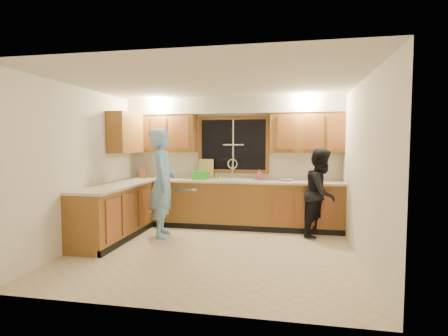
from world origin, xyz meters
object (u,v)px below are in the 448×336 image
Objects in this scene: dishwasher at (189,205)px; sink at (231,183)px; woman at (322,193)px; bowl at (287,180)px; man at (163,183)px; soap_bottle at (259,174)px; dish_crate at (200,175)px; stove at (95,220)px; knife_block at (143,173)px.

sink is at bearing 0.99° from dishwasher.
dishwasher is 2.58m from woman.
bowl is at bearing 89.40° from woman.
man is 1.92m from soap_bottle.
sink is 1.72m from woman.
sink is 4.30× the size of soap_bottle.
dish_crate is at bearing 179.42° from sink.
woman is 7.70× the size of soap_bottle.
man reaches higher than dishwasher.
stove is 0.48× the size of man.
soap_bottle reaches higher than dishwasher.
stove is 0.58× the size of woman.
man reaches higher than dish_crate.
soap_bottle is at bearing 8.40° from dish_crate.
soap_bottle is at bearing 18.21° from sink.
knife_block is at bearing 178.75° from dish_crate.
bowl is at bearing -1.90° from dish_crate.
stove is 3.13m from soap_bottle.
knife_block is 0.62× the size of dish_crate.
knife_block is (-0.97, 0.05, 0.61)m from dishwasher.
woman is 1.30m from soap_bottle.
dishwasher is at bearing -179.01° from sink.
dishwasher is 0.91× the size of stove.
dishwasher is at bearing 178.96° from bowl.
soap_bottle reaches higher than stove.
sink is at bearing -17.82° from knife_block.
stove is 2.70× the size of dish_crate.
man is 2.29m from bowl.
dishwasher is at bearing -19.57° from knife_block.
man is 1.22m from knife_block.
bowl is (2.87, 1.78, 0.50)m from stove.
dishwasher is at bearing -28.10° from man.
dish_crate is at bearing 57.17° from stove.
sink reaches higher than bowl.
woman is (2.72, 0.50, -0.17)m from man.
stove is 1.28m from man.
man reaches higher than bowl.
knife_block is at bearing 177.23° from dishwasher.
knife_block is at bearing 24.21° from man.
bowl is (1.69, -0.06, -0.05)m from dish_crate.
dishwasher is 0.53× the size of woman.
stove is 2.25m from dish_crate.
soap_bottle is (-1.13, 0.58, 0.25)m from woman.
dishwasher is 4.10× the size of soap_bottle.
sink is at bearing 45.39° from stove.
woman is at bearing -10.04° from dish_crate.
soap_bottle is at bearing -71.14° from man.
stove is at bearing 125.58° from man.
dishwasher is at bearing 110.84° from woman.
soap_bottle is 0.58m from bowl.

